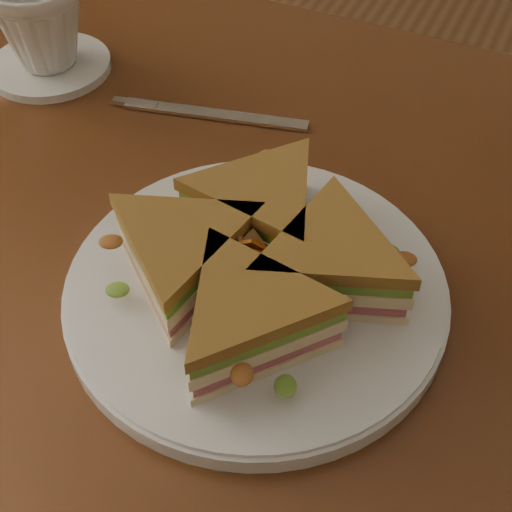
# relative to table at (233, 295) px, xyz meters

# --- Properties ---
(table) EXTENTS (1.20, 0.80, 0.75)m
(table) POSITION_rel_table_xyz_m (0.00, 0.00, 0.00)
(table) COLOR #3C1D0D
(table) RESTS_ON ground
(plate) EXTENTS (0.31, 0.31, 0.02)m
(plate) POSITION_rel_table_xyz_m (0.06, -0.07, 0.11)
(plate) COLOR silver
(plate) RESTS_ON table
(sandwich_wedges) EXTENTS (0.29, 0.29, 0.06)m
(sandwich_wedges) POSITION_rel_table_xyz_m (0.06, -0.07, 0.14)
(sandwich_wedges) COLOR beige
(sandwich_wedges) RESTS_ON plate
(crisps_mound) EXTENTS (0.09, 0.09, 0.05)m
(crisps_mound) POSITION_rel_table_xyz_m (0.06, -0.07, 0.14)
(crisps_mound) COLOR orange
(crisps_mound) RESTS_ON plate
(spoon) EXTENTS (0.18, 0.07, 0.01)m
(spoon) POSITION_rel_table_xyz_m (-0.01, 0.03, 0.10)
(spoon) COLOR silver
(spoon) RESTS_ON table
(knife) EXTENTS (0.21, 0.06, 0.00)m
(knife) POSITION_rel_table_xyz_m (-0.10, 0.14, 0.10)
(knife) COLOR silver
(knife) RESTS_ON table
(saucer) EXTENTS (0.14, 0.14, 0.01)m
(saucer) POSITION_rel_table_xyz_m (-0.30, 0.14, 0.10)
(saucer) COLOR silver
(saucer) RESTS_ON table
(coffee_cup) EXTENTS (0.14, 0.14, 0.10)m
(coffee_cup) POSITION_rel_table_xyz_m (-0.30, 0.14, 0.16)
(coffee_cup) COLOR silver
(coffee_cup) RESTS_ON saucer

